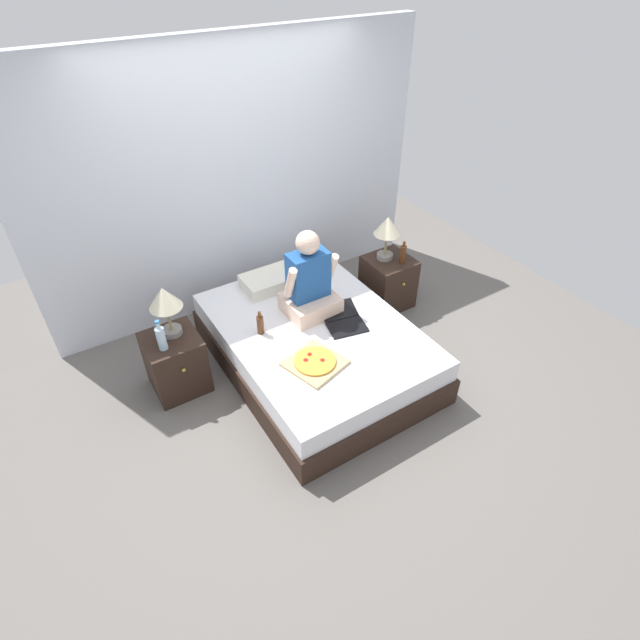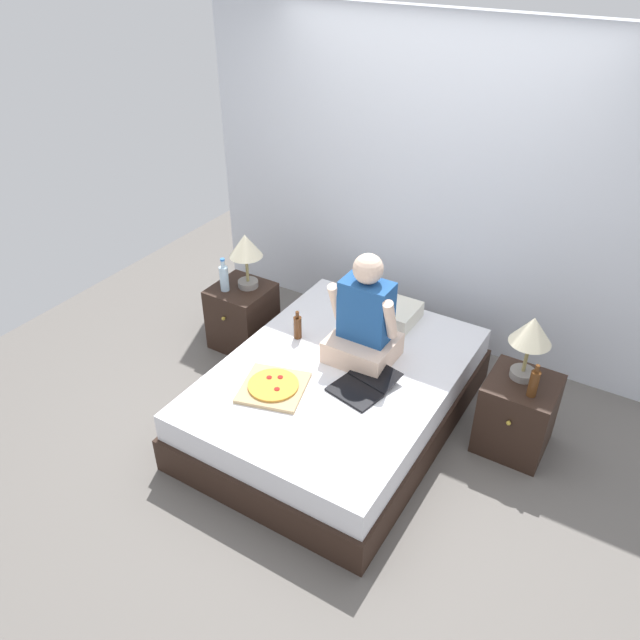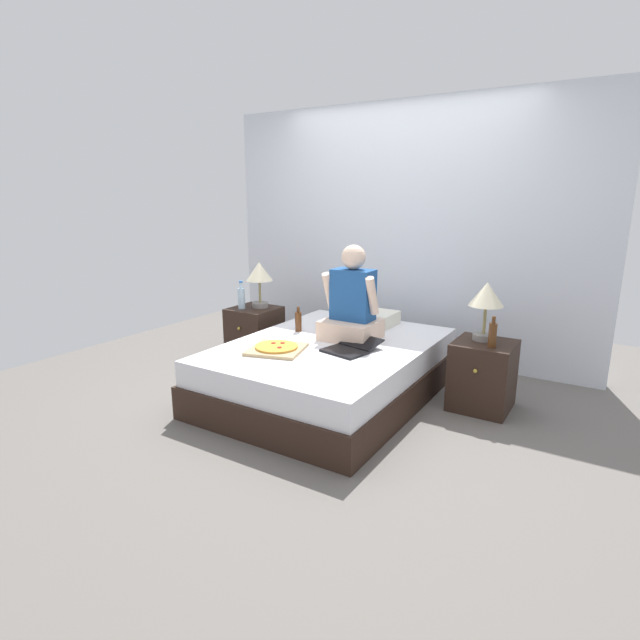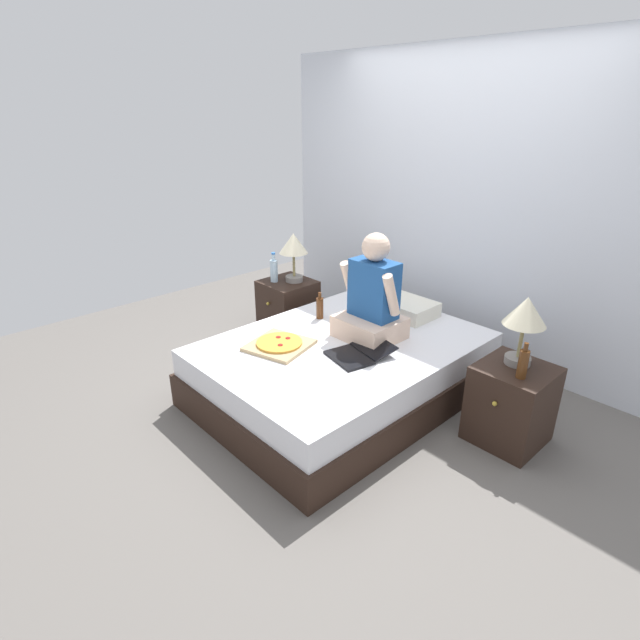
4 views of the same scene
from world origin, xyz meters
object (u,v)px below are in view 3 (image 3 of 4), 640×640
object	(u,v)px
beer_bottle	(493,334)
person_seated	(352,305)
nightstand_left	(255,334)
beer_bottle_on_bed	(298,321)
lamp_on_right_nightstand	(486,298)
pizza_box	(277,348)
water_bottle	(241,297)
bed	(330,370)
laptop	(350,348)
lamp_on_left_nightstand	(259,275)
nightstand_right	(482,375)

from	to	relation	value
beer_bottle	person_seated	size ratio (longest dim) A/B	0.29
nightstand_left	person_seated	distance (m)	1.30
beer_bottle	beer_bottle_on_bed	bearing A→B (deg)	-175.25
lamp_on_right_nightstand	pizza_box	size ratio (longest dim) A/B	0.91
water_bottle	lamp_on_right_nightstand	xyz separation A→B (m)	(2.30, 0.14, 0.22)
bed	water_bottle	xyz separation A→B (m)	(-1.21, 0.31, 0.42)
person_seated	laptop	size ratio (longest dim) A/B	1.65
beer_bottle	laptop	world-z (taller)	beer_bottle
lamp_on_right_nightstand	beer_bottle	size ratio (longest dim) A/B	1.96
bed	lamp_on_right_nightstand	bearing A→B (deg)	22.50
beer_bottle	beer_bottle_on_bed	xyz separation A→B (m)	(-1.63, -0.14, -0.09)
beer_bottle	laptop	distance (m)	1.06
beer_bottle	beer_bottle_on_bed	world-z (taller)	beer_bottle
laptop	lamp_on_right_nightstand	bearing A→B (deg)	32.53
water_bottle	beer_bottle	world-z (taller)	water_bottle
pizza_box	beer_bottle_on_bed	xyz separation A→B (m)	(-0.18, 0.57, 0.07)
water_bottle	person_seated	size ratio (longest dim) A/B	0.35
lamp_on_left_nightstand	water_bottle	size ratio (longest dim) A/B	1.63
water_bottle	laptop	xyz separation A→B (m)	(1.44, -0.41, -0.17)
person_seated	pizza_box	size ratio (longest dim) A/B	1.57
water_bottle	laptop	distance (m)	1.51
lamp_on_left_nightstand	pizza_box	size ratio (longest dim) A/B	0.91
water_bottle	lamp_on_left_nightstand	bearing A→B (deg)	49.40
nightstand_right	person_seated	world-z (taller)	person_seated
nightstand_right	beer_bottle	xyz separation A→B (m)	(0.07, -0.10, 0.36)
nightstand_right	nightstand_left	bearing A→B (deg)	180.00
person_seated	laptop	bearing A→B (deg)	-63.50
lamp_on_left_nightstand	beer_bottle	bearing A→B (deg)	-3.76
nightstand_left	beer_bottle	world-z (taller)	beer_bottle
person_seated	pizza_box	world-z (taller)	person_seated
person_seated	pizza_box	xyz separation A→B (m)	(-0.32, -0.61, -0.27)
nightstand_right	pizza_box	distance (m)	1.60
lamp_on_right_nightstand	beer_bottle	xyz separation A→B (m)	(0.10, -0.15, -0.23)
nightstand_right	person_seated	bearing A→B (deg)	-169.84
nightstand_left	beer_bottle_on_bed	bearing A→B (deg)	-18.72
bed	nightstand_right	distance (m)	1.20
nightstand_left	beer_bottle	bearing A→B (deg)	-2.46
nightstand_left	lamp_on_right_nightstand	distance (m)	2.30
bed	person_seated	xyz separation A→B (m)	(0.08, 0.22, 0.51)
nightstand_left	water_bottle	size ratio (longest dim) A/B	1.93
water_bottle	beer_bottle_on_bed	size ratio (longest dim) A/B	1.25
person_seated	laptop	world-z (taller)	person_seated
nightstand_left	person_seated	world-z (taller)	person_seated
lamp_on_left_nightstand	nightstand_right	distance (m)	2.29
lamp_on_left_nightstand	lamp_on_right_nightstand	size ratio (longest dim) A/B	1.00
lamp_on_left_nightstand	pizza_box	world-z (taller)	lamp_on_left_nightstand
beer_bottle	bed	bearing A→B (deg)	-165.74
bed	lamp_on_left_nightstand	world-z (taller)	lamp_on_left_nightstand
nightstand_right	beer_bottle	world-z (taller)	beer_bottle
beer_bottle_on_bed	lamp_on_left_nightstand	bearing A→B (deg)	156.43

